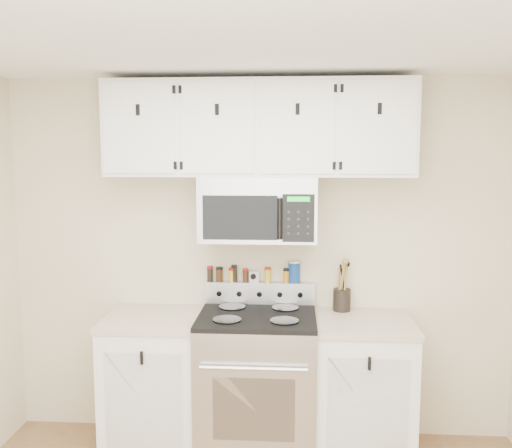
{
  "coord_description": "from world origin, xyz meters",
  "views": [
    {
      "loc": [
        0.24,
        -2.17,
        2.0
      ],
      "look_at": [
        -0.01,
        1.45,
        1.54
      ],
      "focal_mm": 40.0,
      "sensor_mm": 36.0,
      "label": 1
    }
  ],
  "objects_px": {
    "microwave": "(259,209)",
    "utensil_crock": "(342,298)",
    "range": "(257,382)",
    "salt_canister": "(294,272)"
  },
  "relations": [
    {
      "from": "microwave",
      "to": "salt_canister",
      "type": "distance_m",
      "value": 0.54
    },
    {
      "from": "microwave",
      "to": "salt_canister",
      "type": "bearing_deg",
      "value": 33.24
    },
    {
      "from": "range",
      "to": "microwave",
      "type": "height_order",
      "value": "microwave"
    },
    {
      "from": "range",
      "to": "microwave",
      "type": "distance_m",
      "value": 1.15
    },
    {
      "from": "range",
      "to": "microwave",
      "type": "bearing_deg",
      "value": 89.77
    },
    {
      "from": "range",
      "to": "microwave",
      "type": "xyz_separation_m",
      "value": [
        0.0,
        0.13,
        1.14
      ]
    },
    {
      "from": "utensil_crock",
      "to": "microwave",
      "type": "bearing_deg",
      "value": -169.42
    },
    {
      "from": "microwave",
      "to": "utensil_crock",
      "type": "xyz_separation_m",
      "value": [
        0.56,
        0.11,
        -0.62
      ]
    },
    {
      "from": "salt_canister",
      "to": "range",
      "type": "bearing_deg",
      "value": -130.11
    },
    {
      "from": "salt_canister",
      "to": "microwave",
      "type": "bearing_deg",
      "value": -146.76
    }
  ]
}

